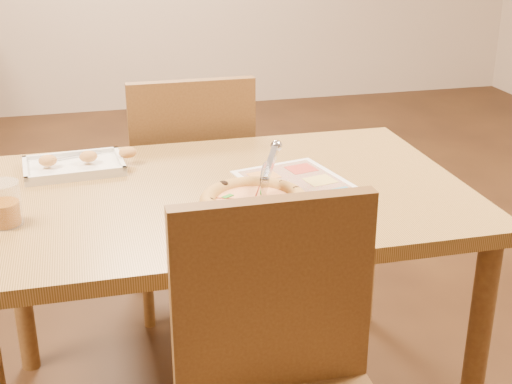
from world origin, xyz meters
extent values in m
cube|color=#A67D42|center=(0.00, 0.00, 0.70)|extent=(1.30, 0.85, 0.04)
cylinder|color=brown|center=(-0.59, 0.36, 0.34)|extent=(0.06, 0.06, 0.68)
cylinder|color=brown|center=(0.59, -0.36, 0.34)|extent=(0.06, 0.06, 0.68)
cylinder|color=brown|center=(0.59, 0.36, 0.34)|extent=(0.06, 0.06, 0.68)
cube|color=brown|center=(0.00, -0.51, 0.68)|extent=(0.42, 0.04, 0.45)
cube|color=brown|center=(0.00, 0.70, 0.45)|extent=(0.42, 0.42, 0.04)
cube|color=brown|center=(0.00, 0.51, 0.68)|extent=(0.42, 0.04, 0.45)
cylinder|color=white|center=(0.05, -0.16, 0.73)|extent=(0.29, 0.29, 0.01)
cylinder|color=gold|center=(0.04, -0.16, 0.74)|extent=(0.26, 0.26, 0.01)
cylinder|color=#F3C784|center=(0.04, -0.16, 0.75)|extent=(0.22, 0.22, 0.01)
torus|color=gold|center=(0.04, -0.16, 0.75)|extent=(0.27, 0.27, 0.04)
cylinder|color=silver|center=(0.08, -0.15, 0.80)|extent=(0.05, 0.08, 0.09)
cube|color=silver|center=(0.11, -0.09, 0.82)|extent=(0.08, 0.13, 0.07)
cube|color=silver|center=(-0.39, 0.25, 0.73)|extent=(0.29, 0.21, 0.02)
cube|color=silver|center=(-0.39, 0.25, 0.74)|extent=(0.14, 0.05, 0.00)
ellipsoid|color=#DA974E|center=(-0.45, 0.24, 0.76)|extent=(0.05, 0.04, 0.03)
ellipsoid|color=#DA974E|center=(-0.34, 0.25, 0.76)|extent=(0.05, 0.04, 0.03)
ellipsoid|color=#DA974E|center=(-0.23, 0.26, 0.76)|extent=(0.05, 0.04, 0.03)
cylinder|color=#8B4A0A|center=(-0.55, -0.09, 0.75)|extent=(0.07, 0.07, 0.05)
cylinder|color=white|center=(-0.55, -0.09, 0.77)|extent=(0.08, 0.08, 0.11)
cube|color=white|center=(0.21, -0.02, 0.72)|extent=(0.33, 0.41, 0.00)
camera|label=1|loc=(-0.34, -1.73, 1.43)|focal=50.00mm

